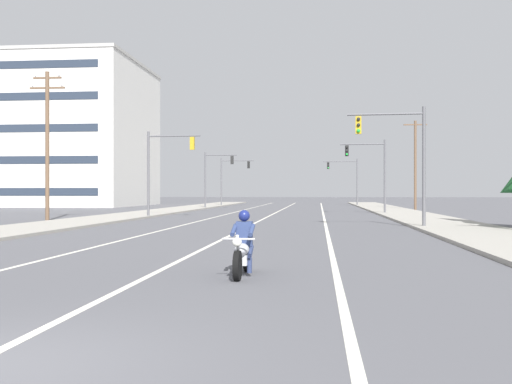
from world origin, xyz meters
name	(u,v)px	position (x,y,z in m)	size (l,w,h in m)	color
lane_stripe_center	(273,214)	(-0.18, 45.00, 0.00)	(0.16, 100.00, 0.01)	beige
lane_stripe_left	(229,214)	(-3.95, 45.00, 0.00)	(0.16, 100.00, 0.01)	beige
lane_stripe_right	(323,214)	(3.97, 45.00, 0.00)	(0.16, 100.00, 0.01)	beige
sidewalk_kerb_right	(413,216)	(10.52, 40.00, 0.07)	(4.40, 110.00, 0.14)	#9E998E
sidewalk_kerb_left	(135,215)	(-10.52, 40.00, 0.07)	(4.40, 110.00, 0.14)	#9E998E
motorcycle_with_rider	(243,249)	(1.89, 7.43, 0.59)	(0.70, 2.19, 1.46)	black
traffic_signal_near_right	(402,149)	(7.81, 25.74, 4.04)	(3.95, 0.39, 6.20)	#56565B
traffic_signal_near_left	(163,161)	(-7.54, 36.92, 4.04)	(3.93, 0.43, 6.20)	#56565B
traffic_signal_mid_right	(372,166)	(8.04, 45.82, 4.03)	(3.78, 0.43, 6.20)	#56565B
traffic_signal_mid_left	(214,172)	(-7.78, 59.91, 4.02)	(3.61, 0.39, 6.20)	#56565B
traffic_signal_far_right	(347,175)	(7.37, 75.55, 4.08)	(4.57, 0.46, 6.20)	#56565B
traffic_signal_far_left	(230,175)	(-7.72, 72.06, 4.06)	(4.27, 0.37, 6.20)	#56565B
utility_pole_left_near	(47,141)	(-13.89, 31.91, 5.18)	(2.34, 0.26, 9.63)	brown
utility_pole_right_far	(415,163)	(13.29, 56.95, 4.73)	(2.33, 0.26, 9.02)	brown
apartment_building_far_left_block	(58,135)	(-30.98, 72.27, 9.43)	(22.67, 21.09, 18.85)	silver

